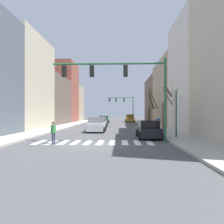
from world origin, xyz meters
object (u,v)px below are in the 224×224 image
at_px(street_tree_right_mid, 150,110).
at_px(traffic_signal_near, 122,79).
at_px(pedestrian_near_right_corner, 158,122).
at_px(car_at_intersection, 104,120).
at_px(street_lamp_right_corner, 176,101).
at_px(car_parked_right_far, 149,130).
at_px(street_tree_left_mid, 165,109).
at_px(car_parked_right_mid, 100,123).
at_px(pedestrian_waiting_at_curb, 53,131).
at_px(car_parked_left_mid, 97,125).
at_px(car_parked_left_far, 130,118).
at_px(traffic_signal_far, 123,103).

bearing_deg(street_tree_right_mid, traffic_signal_near, -103.43).
height_order(pedestrian_near_right_corner, street_tree_right_mid, street_tree_right_mid).
distance_m(car_at_intersection, pedestrian_near_right_corner, 22.19).
bearing_deg(street_lamp_right_corner, pedestrian_near_right_corner, 93.19).
height_order(car_parked_right_far, street_tree_left_mid, street_tree_left_mid).
relative_size(car_parked_right_mid, pedestrian_waiting_at_curb, 3.10).
bearing_deg(car_parked_right_mid, street_tree_right_mid, 122.05).
bearing_deg(car_at_intersection, traffic_signal_near, 6.78).
height_order(car_parked_left_mid, street_tree_left_mid, street_tree_left_mid).
relative_size(car_parked_left_mid, street_tree_left_mid, 0.76).
xyz_separation_m(street_lamp_right_corner, car_parked_left_mid, (-7.41, 6.24, -2.40)).
bearing_deg(car_parked_left_far, pedestrian_near_right_corner, -175.62).
height_order(pedestrian_waiting_at_curb, pedestrian_near_right_corner, pedestrian_near_right_corner).
distance_m(traffic_signal_near, car_at_intersection, 30.18).
distance_m(pedestrian_waiting_at_curb, street_tree_right_mid, 23.82).
distance_m(traffic_signal_near, street_lamp_right_corner, 5.40).
distance_m(car_at_intersection, pedestrian_waiting_at_curb, 30.81).
bearing_deg(car_at_intersection, car_parked_right_far, 12.22).
bearing_deg(car_parked_left_far, traffic_signal_near, 176.44).
bearing_deg(traffic_signal_far, traffic_signal_near, -91.09).
bearing_deg(car_parked_left_far, street_lamp_right_corner, -175.85).
height_order(car_at_intersection, street_tree_left_mid, street_tree_left_mid).
distance_m(car_parked_left_mid, street_tree_right_mid, 14.35).
bearing_deg(car_at_intersection, street_tree_right_mid, 42.85).
bearing_deg(pedestrian_near_right_corner, car_parked_right_far, 80.22).
height_order(traffic_signal_near, car_parked_right_mid, traffic_signal_near).
relative_size(car_parked_left_mid, car_parked_right_far, 1.02).
xyz_separation_m(car_parked_right_mid, street_tree_right_mid, (8.04, 5.03, 1.96)).
bearing_deg(traffic_signal_far, street_lamp_right_corner, -84.00).
relative_size(traffic_signal_near, street_tree_left_mid, 1.47).
xyz_separation_m(car_parked_right_mid, pedestrian_waiting_at_curb, (-1.69, -16.64, 0.18)).
height_order(car_parked_left_far, car_at_intersection, car_parked_left_far).
height_order(street_tree_right_mid, street_tree_left_mid, street_tree_right_mid).
distance_m(car_parked_right_far, street_tree_left_mid, 8.42).
xyz_separation_m(pedestrian_near_right_corner, street_tree_right_mid, (0.69, 11.68, 1.60)).
xyz_separation_m(car_parked_left_far, street_tree_left_mid, (3.14, -24.98, 1.76)).
distance_m(street_lamp_right_corner, street_tree_left_mid, 7.99).
xyz_separation_m(traffic_signal_near, street_lamp_right_corner, (4.59, 2.43, -1.50)).
xyz_separation_m(car_parked_left_far, car_at_intersection, (-5.73, -5.64, -0.10)).
bearing_deg(car_parked_left_mid, car_parked_left_far, 169.33).
xyz_separation_m(car_at_intersection, street_tree_right_mid, (8.45, -9.11, 1.98)).
distance_m(car_parked_left_mid, car_parked_right_far, 7.86).
bearing_deg(traffic_signal_far, car_parked_right_far, -87.52).
distance_m(car_parked_left_mid, car_parked_right_mid, 6.90).
bearing_deg(street_tree_left_mid, pedestrian_near_right_corner, -127.72).
bearing_deg(car_parked_left_far, car_at_intersection, 134.53).
bearing_deg(traffic_signal_far, car_parked_right_mid, -99.37).
bearing_deg(traffic_signal_near, street_tree_left_mid, 62.74).
bearing_deg(car_parked_right_mid, car_parked_right_far, 22.94).
height_order(traffic_signal_near, car_parked_right_far, traffic_signal_near).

